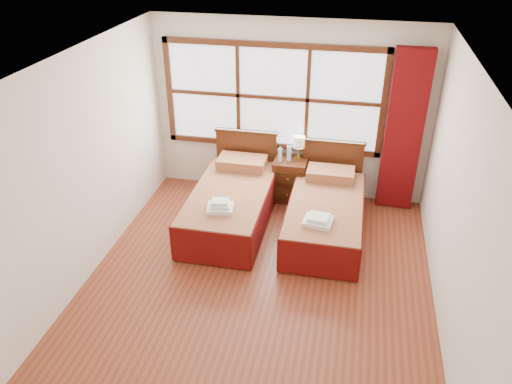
# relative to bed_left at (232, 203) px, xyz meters

# --- Properties ---
(floor) EXTENTS (4.50, 4.50, 0.00)m
(floor) POSITION_rel_bed_left_xyz_m (0.62, -1.20, -0.30)
(floor) COLOR brown
(floor) RESTS_ON ground
(ceiling) EXTENTS (4.50, 4.50, 0.00)m
(ceiling) POSITION_rel_bed_left_xyz_m (0.62, -1.20, 2.30)
(ceiling) COLOR white
(ceiling) RESTS_ON wall_back
(wall_back) EXTENTS (4.00, 0.00, 4.00)m
(wall_back) POSITION_rel_bed_left_xyz_m (0.62, 1.05, 1.00)
(wall_back) COLOR silver
(wall_back) RESTS_ON floor
(wall_left) EXTENTS (0.00, 4.50, 4.50)m
(wall_left) POSITION_rel_bed_left_xyz_m (-1.38, -1.20, 1.00)
(wall_left) COLOR silver
(wall_left) RESTS_ON floor
(wall_right) EXTENTS (0.00, 4.50, 4.50)m
(wall_right) POSITION_rel_bed_left_xyz_m (2.62, -1.20, 1.00)
(wall_right) COLOR silver
(wall_right) RESTS_ON floor
(window) EXTENTS (3.16, 0.06, 1.56)m
(window) POSITION_rel_bed_left_xyz_m (0.37, 1.01, 1.20)
(window) COLOR white
(window) RESTS_ON wall_back
(curtain) EXTENTS (0.50, 0.16, 2.30)m
(curtain) POSITION_rel_bed_left_xyz_m (2.22, 0.91, 0.87)
(curtain) COLOR maroon
(curtain) RESTS_ON wall_back
(bed_left) EXTENTS (1.02, 2.04, 0.99)m
(bed_left) POSITION_rel_bed_left_xyz_m (0.00, 0.00, 0.00)
(bed_left) COLOR #3C200C
(bed_left) RESTS_ON floor
(bed_right) EXTENTS (0.97, 1.99, 0.94)m
(bed_right) POSITION_rel_bed_left_xyz_m (1.29, 0.00, -0.01)
(bed_right) COLOR #3C200C
(bed_right) RESTS_ON floor
(nightstand) EXTENTS (0.48, 0.47, 0.64)m
(nightstand) POSITION_rel_bed_left_xyz_m (0.69, 0.80, 0.02)
(nightstand) COLOR #4A2210
(nightstand) RESTS_ON floor
(towels_left) EXTENTS (0.37, 0.33, 0.14)m
(towels_left) POSITION_rel_bed_left_xyz_m (-0.00, -0.56, 0.28)
(towels_left) COLOR white
(towels_left) RESTS_ON bed_left
(towels_right) EXTENTS (0.37, 0.34, 0.10)m
(towels_right) POSITION_rel_bed_left_xyz_m (1.24, -0.58, 0.24)
(towels_right) COLOR white
(towels_right) RESTS_ON bed_right
(lamp) EXTENTS (0.17, 0.17, 0.34)m
(lamp) POSITION_rel_bed_left_xyz_m (0.79, 0.91, 0.58)
(lamp) COLOR gold
(lamp) RESTS_ON nightstand
(bottle_near) EXTENTS (0.06, 0.06, 0.23)m
(bottle_near) POSITION_rel_bed_left_xyz_m (0.54, 0.73, 0.44)
(bottle_near) COLOR silver
(bottle_near) RESTS_ON nightstand
(bottle_far) EXTENTS (0.07, 0.07, 0.26)m
(bottle_far) POSITION_rel_bed_left_xyz_m (0.67, 0.80, 0.46)
(bottle_far) COLOR silver
(bottle_far) RESTS_ON nightstand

